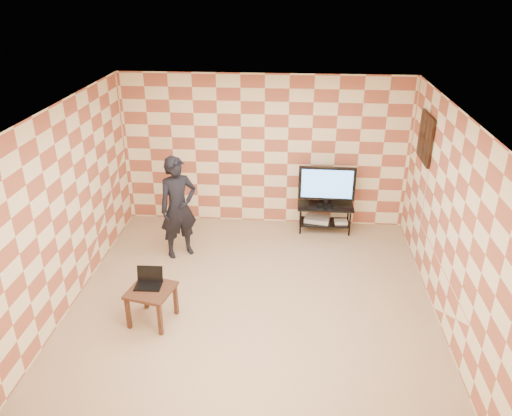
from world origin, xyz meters
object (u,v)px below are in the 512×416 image
object	(u,v)px
tv_stand	(325,212)
person	(178,207)
tv	(327,184)
side_table	(151,295)

from	to	relation	value
tv_stand	person	bearing A→B (deg)	-157.06
tv_stand	tv	size ratio (longest dim) A/B	1.00
person	side_table	bearing A→B (deg)	-123.48
tv_stand	side_table	distance (m)	3.64
tv	person	bearing A→B (deg)	-157.13
side_table	tv	bearing A→B (deg)	49.31
tv_stand	tv	distance (m)	0.53
tv	person	xyz separation A→B (m)	(-2.37, -1.00, -0.06)
tv_stand	person	distance (m)	2.62
tv	side_table	distance (m)	3.67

